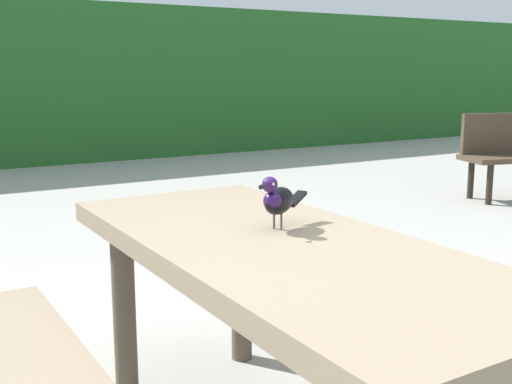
# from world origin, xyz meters

# --- Properties ---
(picnic_table_foreground) EXTENTS (1.72, 1.82, 0.74)m
(picnic_table_foreground) POSITION_xyz_m (0.06, 0.28, 0.56)
(picnic_table_foreground) COLOR #84725B
(picnic_table_foreground) RESTS_ON ground
(bird_grackle) EXTENTS (0.26, 0.16, 0.18)m
(bird_grackle) POSITION_xyz_m (0.12, 0.40, 0.84)
(bird_grackle) COLOR black
(bird_grackle) RESTS_ON picnic_table_foreground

